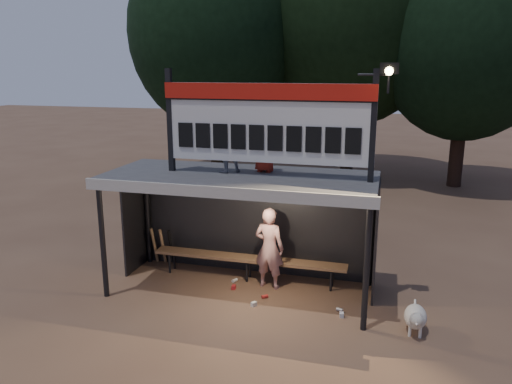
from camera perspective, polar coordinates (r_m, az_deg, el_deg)
ground at (r=9.94m, az=-1.75°, el=-11.16°), size 80.00×80.00×0.00m
player at (r=9.78m, az=1.52°, el=-6.42°), size 0.65×0.48×1.63m
child_a at (r=9.30m, az=-3.41°, el=5.52°), size 0.66×0.64×1.07m
child_b at (r=9.34m, az=1.03°, el=5.32°), size 0.53×0.38×0.99m
dugout_shelter at (r=9.53m, az=-1.41°, el=-0.46°), size 5.10×2.08×2.32m
scoreboard_assembly at (r=8.88m, az=1.56°, el=8.17°), size 4.10×0.27×1.99m
bench at (r=10.25m, az=-0.87°, el=-7.70°), size 4.00×0.35×0.48m
tree_left at (r=19.79m, az=-4.73°, el=17.74°), size 6.46×6.46×9.27m
tree_mid at (r=20.26m, az=11.05°, el=19.31°), size 7.22×7.22×10.36m
tree_right at (r=19.27m, az=23.07°, el=15.84°), size 6.08×6.08×8.72m
dog at (r=8.78m, az=17.77°, el=-13.46°), size 0.36×0.81×0.49m
bats at (r=11.18m, az=-10.61°, el=-6.09°), size 0.49×0.33×0.84m
litter at (r=9.55m, az=2.29°, el=-12.04°), size 2.34×1.04×0.08m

